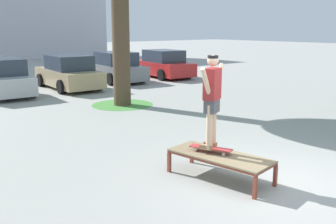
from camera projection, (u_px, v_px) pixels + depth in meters
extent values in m
plane|color=#999993|center=(279.00, 184.00, 6.93)|extent=(120.00, 120.00, 0.00)
cube|color=brown|center=(169.00, 162.00, 7.49)|extent=(0.07, 0.07, 0.38)
cube|color=brown|center=(192.00, 154.00, 8.00)|extent=(0.07, 0.07, 0.38)
cube|color=brown|center=(255.00, 188.00, 6.30)|extent=(0.07, 0.07, 0.38)
cube|color=brown|center=(275.00, 176.00, 6.81)|extent=(0.07, 0.07, 0.38)
cylinder|color=brown|center=(209.00, 162.00, 6.85)|extent=(0.36, 1.88, 0.05)
cylinder|color=brown|center=(230.00, 153.00, 7.36)|extent=(0.36, 1.88, 0.05)
cylinder|color=brown|center=(181.00, 147.00, 7.70)|extent=(0.76, 0.17, 0.05)
cylinder|color=brown|center=(266.00, 170.00, 6.51)|extent=(0.76, 0.17, 0.05)
cube|color=#847051|center=(220.00, 155.00, 7.10)|extent=(1.06, 2.00, 0.03)
cube|color=#B23333|center=(211.00, 148.00, 7.21)|extent=(0.50, 0.81, 0.02)
cylinder|color=silver|center=(195.00, 150.00, 7.28)|extent=(0.05, 0.06, 0.06)
cylinder|color=silver|center=(198.00, 148.00, 7.41)|extent=(0.05, 0.06, 0.06)
cylinder|color=silver|center=(224.00, 154.00, 7.03)|extent=(0.05, 0.06, 0.06)
cylinder|color=silver|center=(226.00, 152.00, 7.16)|extent=(0.05, 0.06, 0.06)
cylinder|color=beige|center=(209.00, 127.00, 7.03)|extent=(0.11, 0.11, 0.82)
cube|color=#99704C|center=(206.00, 147.00, 7.14)|extent=(0.19, 0.26, 0.07)
cylinder|color=beige|center=(213.00, 125.00, 7.21)|extent=(0.11, 0.11, 0.82)
cube|color=#99704C|center=(210.00, 144.00, 7.31)|extent=(0.19, 0.26, 0.07)
cube|color=#4C4C51|center=(212.00, 106.00, 7.04)|extent=(0.35, 0.30, 0.24)
cube|color=maroon|center=(212.00, 84.00, 6.96)|extent=(0.42, 0.34, 0.56)
cylinder|color=beige|center=(206.00, 82.00, 6.68)|extent=(0.40, 0.23, 0.52)
cylinder|color=beige|center=(218.00, 78.00, 7.20)|extent=(0.40, 0.23, 0.52)
sphere|color=beige|center=(213.00, 61.00, 6.87)|extent=(0.20, 0.20, 0.20)
cylinder|color=black|center=(213.00, 57.00, 6.85)|extent=(0.19, 0.19, 0.05)
cylinder|color=brown|center=(121.00, 43.00, 13.56)|extent=(0.61, 0.61, 4.35)
cylinder|color=#47893D|center=(122.00, 105.00, 14.02)|extent=(2.19, 2.19, 0.01)
cube|color=#B7BABF|center=(1.00, 83.00, 15.93)|extent=(1.94, 4.29, 0.70)
cube|color=#2D3847|center=(0.00, 66.00, 15.67)|extent=(1.68, 2.19, 0.64)
cylinder|color=black|center=(14.00, 83.00, 17.49)|extent=(0.25, 0.61, 0.60)
cylinder|color=black|center=(32.00, 90.00, 15.43)|extent=(0.25, 0.61, 0.60)
cube|color=tan|center=(69.00, 77.00, 17.70)|extent=(1.93, 4.29, 0.70)
cube|color=#2D3847|center=(69.00, 63.00, 17.43)|extent=(1.68, 2.18, 0.64)
cylinder|color=black|center=(41.00, 80.00, 18.29)|extent=(0.25, 0.61, 0.60)
cylinder|color=black|center=(75.00, 77.00, 19.26)|extent=(0.25, 0.61, 0.60)
cylinder|color=black|center=(61.00, 87.00, 16.22)|extent=(0.25, 0.61, 0.60)
cylinder|color=black|center=(99.00, 83.00, 17.19)|extent=(0.25, 0.61, 0.60)
cube|color=slate|center=(115.00, 71.00, 20.11)|extent=(2.12, 4.35, 0.70)
cube|color=#2D3847|center=(116.00, 58.00, 19.84)|extent=(1.76, 2.25, 0.64)
cylinder|color=black|center=(90.00, 74.00, 20.76)|extent=(0.28, 0.62, 0.60)
cylinder|color=black|center=(119.00, 72.00, 21.67)|extent=(0.28, 0.62, 0.60)
cylinder|color=black|center=(111.00, 79.00, 18.63)|extent=(0.28, 0.62, 0.60)
cylinder|color=black|center=(142.00, 77.00, 19.54)|extent=(0.28, 0.62, 0.60)
cube|color=red|center=(162.00, 68.00, 21.76)|extent=(2.12, 4.35, 0.70)
cube|color=#2D3847|center=(164.00, 56.00, 21.49)|extent=(1.77, 2.25, 0.64)
cylinder|color=black|center=(138.00, 70.00, 22.41)|extent=(0.28, 0.62, 0.60)
cylinder|color=black|center=(163.00, 69.00, 23.32)|extent=(0.28, 0.62, 0.60)
cylinder|color=black|center=(162.00, 75.00, 20.28)|extent=(0.28, 0.62, 0.60)
cylinder|color=black|center=(188.00, 73.00, 21.19)|extent=(0.28, 0.62, 0.60)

